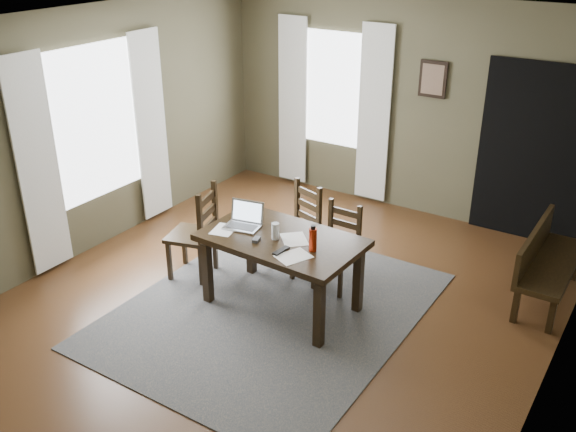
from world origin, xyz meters
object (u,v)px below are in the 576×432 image
Objects in this scene: chair_end at (196,233)px; bench at (545,258)px; chair_back_right at (338,248)px; dining_table at (282,246)px; laptop at (245,220)px; water_bottle at (313,239)px; chair_back_left at (298,229)px.

bench is at bearing 99.88° from chair_end.
bench is at bearing 27.24° from chair_back_right.
chair_end is (-1.09, 0.02, -0.16)m from dining_table.
laptop reaches higher than bench.
water_bottle is (-1.72, -1.61, 0.43)m from bench.
water_bottle is (1.47, -0.09, 0.37)m from chair_end.
dining_table is at bearing 169.20° from water_bottle.
bench is (3.19, 1.52, -0.06)m from chair_end.
bench is 2.99m from laptop.
bench is at bearing 38.37° from dining_table.
chair_back_left is 0.56m from chair_back_right.
chair_back_left is (-0.28, 0.75, -0.20)m from dining_table.
bench is (2.10, 1.54, -0.22)m from dining_table.
dining_table is at bearing 73.53° from chair_end.
dining_table is 0.73m from chair_back_right.
bench is at bearing 36.01° from chair_back_left.
laptop reaches higher than chair_back_left.
laptop is at bearing -137.41° from chair_back_right.
chair_end reaches higher than dining_table.
chair_back_right is at bearing 115.89° from bench.
dining_table is 1.49× the size of chair_end.
chair_end is at bearing 115.47° from bench.
chair_back_left is 3.77× the size of water_bottle.
dining_table is at bearing 126.14° from bench.
water_bottle is (0.38, -0.07, 0.21)m from dining_table.
chair_back_left is 1.14m from water_bottle.
dining_table is 0.83m from chair_back_left.
chair_back_left is (0.80, 0.73, -0.04)m from chair_end.
chair_back_right is 2.05m from bench.
water_bottle reaches higher than chair_back_left.
bench is at bearing 43.09° from water_bottle.
chair_end is 1.16× the size of chair_back_right.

